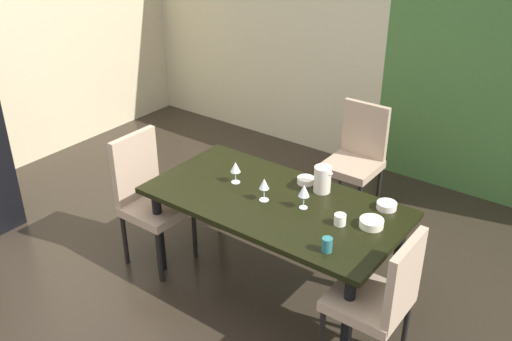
# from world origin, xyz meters

# --- Properties ---
(ground_plane) EXTENTS (5.90, 5.31, 0.02)m
(ground_plane) POSITION_xyz_m (0.00, 0.00, -0.01)
(ground_plane) COLOR #2C231B
(back_panel_interior) EXTENTS (3.07, 0.10, 2.58)m
(back_panel_interior) POSITION_xyz_m (-1.41, 2.60, 1.29)
(back_panel_interior) COLOR beige
(back_panel_interior) RESTS_ON ground_plane
(dining_table) EXTENTS (1.80, 0.92, 0.73)m
(dining_table) POSITION_xyz_m (0.37, 0.35, 0.65)
(dining_table) COLOR black
(dining_table) RESTS_ON ground_plane
(chair_right_near) EXTENTS (0.44, 0.44, 0.97)m
(chair_right_near) POSITION_xyz_m (1.33, 0.07, 0.55)
(chair_right_near) COLOR tan
(chair_right_near) RESTS_ON ground_plane
(chair_head_far) EXTENTS (0.44, 0.45, 1.00)m
(chair_head_far) POSITION_xyz_m (0.35, 1.65, 0.56)
(chair_head_far) COLOR tan
(chair_head_far) RESTS_ON ground_plane
(chair_left_near) EXTENTS (0.44, 0.44, 1.04)m
(chair_left_near) POSITION_xyz_m (-0.59, 0.07, 0.57)
(chair_left_near) COLOR tan
(chair_left_near) RESTS_ON ground_plane
(wine_glass_near_shelf) EXTENTS (0.07, 0.07, 0.17)m
(wine_glass_near_shelf) POSITION_xyz_m (0.01, 0.39, 0.85)
(wine_glass_near_shelf) COLOR silver
(wine_glass_near_shelf) RESTS_ON dining_table
(wine_glass_front) EXTENTS (0.07, 0.07, 0.17)m
(wine_glass_front) POSITION_xyz_m (0.32, 0.30, 0.85)
(wine_glass_front) COLOR silver
(wine_glass_front) RESTS_ON dining_table
(wine_glass_right) EXTENTS (0.08, 0.08, 0.18)m
(wine_glass_right) POSITION_xyz_m (0.59, 0.38, 0.86)
(wine_glass_right) COLOR silver
(wine_glass_right) RESTS_ON dining_table
(serving_bowl_near_window) EXTENTS (0.16, 0.16, 0.05)m
(serving_bowl_near_window) POSITION_xyz_m (1.06, 0.44, 0.76)
(serving_bowl_near_window) COLOR white
(serving_bowl_near_window) RESTS_ON dining_table
(serving_bowl_west) EXTENTS (0.13, 0.13, 0.04)m
(serving_bowl_west) POSITION_xyz_m (0.42, 0.68, 0.75)
(serving_bowl_west) COLOR white
(serving_bowl_west) RESTS_ON dining_table
(serving_bowl_corner) EXTENTS (0.14, 0.14, 0.05)m
(serving_bowl_corner) POSITION_xyz_m (1.05, 0.70, 0.75)
(serving_bowl_corner) COLOR white
(serving_bowl_corner) RESTS_ON dining_table
(cup_east) EXTENTS (0.06, 0.06, 0.09)m
(cup_east) POSITION_xyz_m (0.97, 0.04, 0.78)
(cup_east) COLOR #2A6A6D
(cup_east) RESTS_ON dining_table
(cup_rear) EXTENTS (0.08, 0.08, 0.07)m
(cup_rear) POSITION_xyz_m (0.89, 0.34, 0.77)
(cup_rear) COLOR white
(cup_rear) RESTS_ON dining_table
(pitcher_left) EXTENTS (0.14, 0.12, 0.19)m
(pitcher_left) POSITION_xyz_m (0.58, 0.65, 0.83)
(pitcher_left) COLOR silver
(pitcher_left) RESTS_ON dining_table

